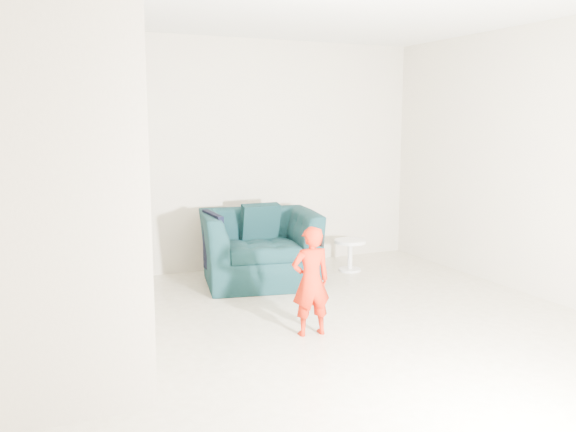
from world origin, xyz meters
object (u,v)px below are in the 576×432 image
Objects in this scene: toddler at (311,281)px; side_table at (350,250)px; armchair at (259,247)px; staircase at (53,235)px.

toddler reaches higher than side_table.
toddler is at bearing -85.62° from armchair.
armchair is 3.25× the size of side_table.
side_table is at bearing 23.89° from staircase.
staircase is at bearing -135.04° from armchair.
staircase is (-2.15, -1.42, 0.55)m from armchair.
armchair is 2.64m from staircase.
side_table is 3.70m from staircase.
toddler is at bearing -8.00° from staircase.
staircase is at bearing -3.91° from toddler.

